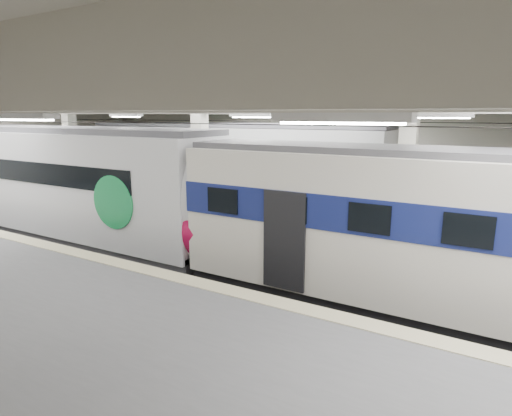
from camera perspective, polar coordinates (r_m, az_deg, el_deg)
The scene contains 4 objects.
station_hall at distance 11.92m, azimuth -9.94°, elevation 3.82°, with size 36.00×24.00×5.75m.
modern_emu at distance 17.15m, azimuth -20.01°, elevation 2.34°, with size 13.98×2.89×4.50m.
older_rer at distance 11.16m, azimuth 21.55°, elevation -2.88°, with size 12.66×2.80×4.21m.
far_train at distance 19.74m, azimuth -3.58°, elevation 4.76°, with size 14.53×3.38×4.59m.
Camera 1 is at (7.67, -10.70, 4.98)m, focal length 30.00 mm.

